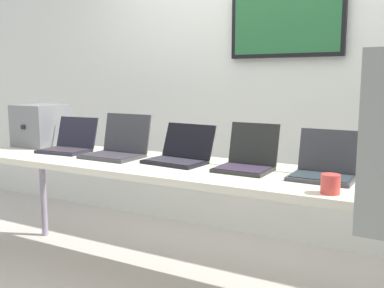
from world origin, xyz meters
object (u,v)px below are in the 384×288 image
at_px(workbench, 178,173).
at_px(laptop_station_2, 180,154).
at_px(equipment_box, 41,125).
at_px(laptop_station_0, 69,144).
at_px(laptop_station_4, 324,167).
at_px(coffee_mug, 330,184).
at_px(laptop_station_3, 247,159).
at_px(laptop_station_1, 118,147).

relative_size(workbench, laptop_station_2, 7.81).
distance_m(equipment_box, laptop_station_0, 0.42).
distance_m(laptop_station_0, laptop_station_4, 1.80).
height_order(equipment_box, coffee_mug, equipment_box).
distance_m(workbench, laptop_station_2, 0.13).
relative_size(laptop_station_3, coffee_mug, 3.50).
relative_size(equipment_box, laptop_station_2, 0.86).
bearing_deg(equipment_box, workbench, -6.76).
bearing_deg(laptop_station_2, coffee_mug, -18.39).
xyz_separation_m(equipment_box, laptop_station_3, (1.76, -0.09, -0.10)).
bearing_deg(equipment_box, laptop_station_1, -7.26).
height_order(laptop_station_2, coffee_mug, laptop_station_2).
height_order(workbench, coffee_mug, coffee_mug).
xyz_separation_m(laptop_station_1, laptop_station_4, (1.36, 0.01, -0.01)).
bearing_deg(workbench, laptop_station_3, 9.65).
xyz_separation_m(workbench, laptop_station_3, (0.42, 0.07, 0.11)).
relative_size(laptop_station_1, laptop_station_4, 1.16).
height_order(equipment_box, laptop_station_4, equipment_box).
distance_m(workbench, laptop_station_4, 0.87).
relative_size(laptop_station_0, laptop_station_3, 1.14).
distance_m(workbench, coffee_mug, 0.99).
distance_m(equipment_box, coffee_mug, 2.33).
bearing_deg(equipment_box, coffee_mug, -10.12).
xyz_separation_m(workbench, coffee_mug, (0.95, -0.25, 0.10)).
height_order(laptop_station_0, laptop_station_4, laptop_station_4).
distance_m(laptop_station_2, laptop_station_4, 0.89).
height_order(laptop_station_3, coffee_mug, laptop_station_3).
bearing_deg(laptop_station_4, laptop_station_3, 178.38).
distance_m(laptop_station_0, coffee_mug, 1.92).
distance_m(equipment_box, laptop_station_3, 1.76).
height_order(laptop_station_0, laptop_station_2, laptop_station_0).
height_order(laptop_station_1, laptop_station_3, laptop_station_1).
bearing_deg(laptop_station_0, coffee_mug, -9.23).
height_order(equipment_box, laptop_station_0, equipment_box).
height_order(laptop_station_0, coffee_mug, laptop_station_0).
height_order(workbench, laptop_station_4, laptop_station_4).
relative_size(equipment_box, laptop_station_4, 1.05).
xyz_separation_m(workbench, laptop_station_1, (-0.50, 0.05, 0.11)).
relative_size(equipment_box, laptop_station_1, 0.90).
bearing_deg(laptop_station_1, laptop_station_0, 179.20).
bearing_deg(laptop_station_0, laptop_station_3, 0.56).
bearing_deg(laptop_station_2, equipment_box, 176.41).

